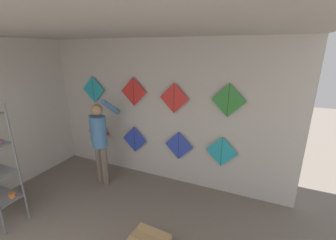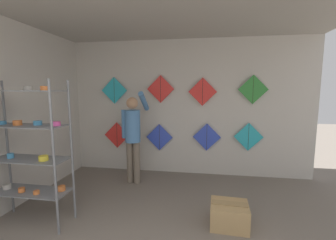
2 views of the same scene
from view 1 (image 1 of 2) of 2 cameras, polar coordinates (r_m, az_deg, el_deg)
name	(u,v)px [view 1 (image 1 of 2)]	position (r m, az deg, el deg)	size (l,w,h in m)	color
back_panel	(153,112)	(4.49, -3.76, 2.05)	(5.37, 0.06, 2.80)	beige
ceiling_slab	(69,27)	(2.80, -23.74, 20.76)	(5.37, 4.51, 0.04)	#A8A399
shopkeeper	(100,137)	(4.50, -16.90, -4.20)	(0.44, 0.59, 1.75)	#726656
kite_0	(99,132)	(5.35, -17.18, -3.00)	(0.57, 0.01, 0.57)	red
kite_1	(135,139)	(4.81, -8.48, -4.92)	(0.57, 0.01, 0.57)	blue
kite_2	(179,146)	(4.38, 2.71, -6.54)	(0.57, 0.01, 0.57)	blue
kite_3	(222,152)	(4.17, 13.44, -7.85)	(0.57, 0.01, 0.57)	#28B2C6
kite_4	(93,90)	(5.12, -18.42, 7.33)	(0.57, 0.01, 0.57)	#28B2C6
kite_5	(134,92)	(4.51, -8.74, 7.11)	(0.57, 0.01, 0.57)	red
kite_6	(174,98)	(4.13, 1.54, 5.56)	(0.57, 0.01, 0.57)	red
kite_7	(228,101)	(3.87, 15.07, 4.80)	(0.57, 0.01, 0.57)	#338C38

